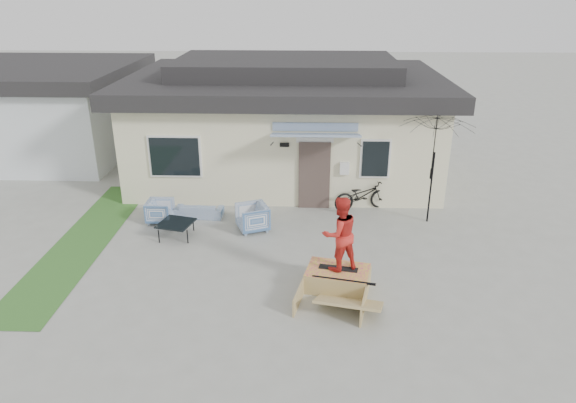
{
  "coord_description": "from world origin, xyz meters",
  "views": [
    {
      "loc": [
        0.73,
        -10.34,
        6.38
      ],
      "look_at": [
        0.3,
        1.8,
        1.3
      ],
      "focal_mm": 32.43,
      "sensor_mm": 36.0,
      "label": 1
    }
  ],
  "objects_px": {
    "bicycle": "(362,192)",
    "skate_ramp": "(338,279)",
    "loveseat": "(199,208)",
    "armchair_right": "(252,216)",
    "skateboard": "(338,268)",
    "armchair_left": "(160,210)",
    "coffee_table": "(176,230)",
    "patio_umbrella": "(433,164)",
    "skater": "(340,232)"
  },
  "relations": [
    {
      "from": "loveseat",
      "to": "skate_ramp",
      "type": "relative_size",
      "value": 0.76
    },
    {
      "from": "loveseat",
      "to": "armchair_left",
      "type": "height_order",
      "value": "armchair_left"
    },
    {
      "from": "bicycle",
      "to": "patio_umbrella",
      "type": "bearing_deg",
      "value": -131.7
    },
    {
      "from": "loveseat",
      "to": "armchair_right",
      "type": "distance_m",
      "value": 1.88
    },
    {
      "from": "armchair_right",
      "to": "skateboard",
      "type": "relative_size",
      "value": 0.94
    },
    {
      "from": "armchair_left",
      "to": "skate_ramp",
      "type": "distance_m",
      "value": 6.01
    },
    {
      "from": "armchair_left",
      "to": "skate_ramp",
      "type": "height_order",
      "value": "armchair_left"
    },
    {
      "from": "loveseat",
      "to": "bicycle",
      "type": "xyz_separation_m",
      "value": [
        4.86,
        0.71,
        0.29
      ]
    },
    {
      "from": "coffee_table",
      "to": "patio_umbrella",
      "type": "bearing_deg",
      "value": 10.01
    },
    {
      "from": "armchair_right",
      "to": "skateboard",
      "type": "distance_m",
      "value": 3.67
    },
    {
      "from": "armchair_right",
      "to": "patio_umbrella",
      "type": "xyz_separation_m",
      "value": [
        5.03,
        0.74,
        1.34
      ]
    },
    {
      "from": "patio_umbrella",
      "to": "coffee_table",
      "type": "bearing_deg",
      "value": -169.99
    },
    {
      "from": "armchair_left",
      "to": "bicycle",
      "type": "relative_size",
      "value": 0.41
    },
    {
      "from": "loveseat",
      "to": "patio_umbrella",
      "type": "distance_m",
      "value": 6.86
    },
    {
      "from": "armchair_right",
      "to": "bicycle",
      "type": "bearing_deg",
      "value": 93.75
    },
    {
      "from": "bicycle",
      "to": "skater",
      "type": "xyz_separation_m",
      "value": [
        -0.96,
        -4.46,
        0.81
      ]
    },
    {
      "from": "loveseat",
      "to": "bicycle",
      "type": "relative_size",
      "value": 0.79
    },
    {
      "from": "loveseat",
      "to": "armchair_left",
      "type": "bearing_deg",
      "value": 22.92
    },
    {
      "from": "coffee_table",
      "to": "bicycle",
      "type": "distance_m",
      "value": 5.63
    },
    {
      "from": "patio_umbrella",
      "to": "skater",
      "type": "bearing_deg",
      "value": -127.46
    },
    {
      "from": "skateboard",
      "to": "bicycle",
      "type": "bearing_deg",
      "value": 88.95
    },
    {
      "from": "armchair_left",
      "to": "skateboard",
      "type": "relative_size",
      "value": 0.83
    },
    {
      "from": "armchair_left",
      "to": "armchair_right",
      "type": "xyz_separation_m",
      "value": [
        2.72,
        -0.45,
        0.05
      ]
    },
    {
      "from": "loveseat",
      "to": "skater",
      "type": "height_order",
      "value": "skater"
    },
    {
      "from": "patio_umbrella",
      "to": "skateboard",
      "type": "bearing_deg",
      "value": -127.46
    },
    {
      "from": "armchair_left",
      "to": "skate_ramp",
      "type": "relative_size",
      "value": 0.39
    },
    {
      "from": "bicycle",
      "to": "skate_ramp",
      "type": "distance_m",
      "value": 4.62
    },
    {
      "from": "loveseat",
      "to": "skateboard",
      "type": "bearing_deg",
      "value": 138.62
    },
    {
      "from": "bicycle",
      "to": "skate_ramp",
      "type": "bearing_deg",
      "value": 149.93
    },
    {
      "from": "loveseat",
      "to": "skateboard",
      "type": "relative_size",
      "value": 1.61
    },
    {
      "from": "skater",
      "to": "armchair_right",
      "type": "bearing_deg",
      "value": -76.98
    },
    {
      "from": "loveseat",
      "to": "coffee_table",
      "type": "distance_m",
      "value": 1.4
    },
    {
      "from": "bicycle",
      "to": "skateboard",
      "type": "height_order",
      "value": "bicycle"
    },
    {
      "from": "loveseat",
      "to": "bicycle",
      "type": "bearing_deg",
      "value": -169.28
    },
    {
      "from": "armchair_right",
      "to": "skateboard",
      "type": "xyz_separation_m",
      "value": [
        2.24,
        -2.9,
        0.08
      ]
    },
    {
      "from": "skater",
      "to": "loveseat",
      "type": "bearing_deg",
      "value": -68.41
    },
    {
      "from": "loveseat",
      "to": "skater",
      "type": "relative_size",
      "value": 0.82
    },
    {
      "from": "patio_umbrella",
      "to": "bicycle",
      "type": "bearing_deg",
      "value": 156.22
    },
    {
      "from": "loveseat",
      "to": "armchair_right",
      "type": "xyz_separation_m",
      "value": [
        1.67,
        -0.85,
        0.14
      ]
    },
    {
      "from": "loveseat",
      "to": "skate_ramp",
      "type": "height_order",
      "value": "loveseat"
    },
    {
      "from": "armchair_left",
      "to": "skateboard",
      "type": "distance_m",
      "value": 5.99
    },
    {
      "from": "loveseat",
      "to": "bicycle",
      "type": "distance_m",
      "value": 4.92
    },
    {
      "from": "armchair_right",
      "to": "bicycle",
      "type": "height_order",
      "value": "bicycle"
    },
    {
      "from": "coffee_table",
      "to": "bicycle",
      "type": "xyz_separation_m",
      "value": [
        5.23,
        2.06,
        0.36
      ]
    },
    {
      "from": "armchair_right",
      "to": "patio_umbrella",
      "type": "relative_size",
      "value": 0.32
    },
    {
      "from": "skater",
      "to": "armchair_left",
      "type": "bearing_deg",
      "value": -58.68
    },
    {
      "from": "skateboard",
      "to": "coffee_table",
      "type": "bearing_deg",
      "value": 161.74
    },
    {
      "from": "coffee_table",
      "to": "patio_umbrella",
      "type": "xyz_separation_m",
      "value": [
        7.06,
        1.25,
        1.54
      ]
    },
    {
      "from": "patio_umbrella",
      "to": "skateboard",
      "type": "height_order",
      "value": "patio_umbrella"
    },
    {
      "from": "patio_umbrella",
      "to": "skater",
      "type": "xyz_separation_m",
      "value": [
        -2.79,
        -3.65,
        -0.37
      ]
    }
  ]
}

